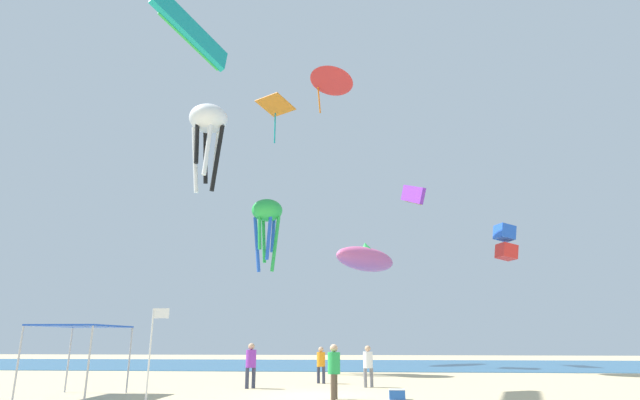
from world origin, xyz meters
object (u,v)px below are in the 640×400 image
(person_near_tent, at_px, (321,362))
(person_leftmost, at_px, (334,367))
(kite_diamond_orange, at_px, (275,107))
(kite_inflatable_pink, at_px, (366,259))
(kite_octopus_white, at_px, (208,123))
(person_rightmost, at_px, (368,363))
(kite_octopus_green, at_px, (267,214))
(kite_box_blue, at_px, (505,242))
(cooler_box, at_px, (397,394))
(kite_delta_red, at_px, (332,78))
(person_central, at_px, (251,362))
(kite_parafoil_teal, at_px, (191,31))
(kite_parafoil_purple, at_px, (413,195))
(banner_flag, at_px, (153,344))
(canopy_tent, at_px, (82,329))

(person_near_tent, relative_size, person_leftmost, 0.91)
(person_near_tent, xyz_separation_m, kite_diamond_orange, (-5.73, 17.25, 22.47))
(kite_inflatable_pink, distance_m, kite_octopus_white, 19.08)
(person_leftmost, height_order, person_rightmost, person_leftmost)
(kite_octopus_green, bearing_deg, person_near_tent, 63.29)
(person_rightmost, bearing_deg, kite_box_blue, 19.41)
(kite_inflatable_pink, bearing_deg, kite_octopus_green, -168.75)
(cooler_box, relative_size, kite_delta_red, 0.12)
(person_leftmost, xyz_separation_m, person_rightmost, (1.28, 4.98, -0.05))
(person_central, bearing_deg, kite_octopus_green, 53.02)
(person_leftmost, bearing_deg, kite_inflatable_pink, 6.88)
(person_leftmost, height_order, kite_diamond_orange, kite_diamond_orange)
(kite_octopus_green, bearing_deg, person_central, 42.66)
(person_leftmost, bearing_deg, kite_octopus_white, 44.50)
(person_central, relative_size, kite_parafoil_teal, 0.40)
(kite_parafoil_purple, bearing_deg, banner_flag, -39.93)
(person_near_tent, distance_m, person_central, 4.10)
(person_near_tent, height_order, kite_parafoil_purple, kite_parafoil_purple)
(kite_parafoil_teal, bearing_deg, kite_inflatable_pink, 12.35)
(person_leftmost, height_order, kite_delta_red, kite_delta_red)
(person_leftmost, bearing_deg, kite_diamond_orange, 25.69)
(person_rightmost, xyz_separation_m, kite_inflatable_pink, (0.24, 22.34, 8.25))
(person_leftmost, relative_size, banner_flag, 0.61)
(kite_parafoil_teal, bearing_deg, banner_flag, -129.24)
(kite_parafoil_purple, bearing_deg, cooler_box, -24.29)
(kite_inflatable_pink, bearing_deg, person_near_tent, -145.98)
(kite_inflatable_pink, bearing_deg, person_leftmost, -142.07)
(kite_parafoil_teal, bearing_deg, kite_octopus_green, 22.34)
(person_central, xyz_separation_m, kite_octopus_white, (-6.18, 10.74, 16.60))
(person_rightmost, distance_m, cooler_box, 4.90)
(kite_inflatable_pink, bearing_deg, kite_delta_red, -152.15)
(person_near_tent, xyz_separation_m, kite_inflatable_pink, (2.54, 20.43, 8.29))
(kite_octopus_white, bearing_deg, kite_parafoil_teal, -130.10)
(kite_diamond_orange, bearing_deg, kite_parafoil_teal, -61.05)
(canopy_tent, xyz_separation_m, kite_box_blue, (20.92, 16.12, 6.17))
(kite_diamond_orange, distance_m, kite_delta_red, 9.31)
(canopy_tent, xyz_separation_m, kite_octopus_white, (-0.31, 14.60, 15.26))
(person_rightmost, bearing_deg, person_near_tent, 110.79)
(person_leftmost, height_order, kite_parafoil_purple, kite_parafoil_purple)
(kite_parafoil_teal, xyz_separation_m, kite_box_blue, (18.99, 12.34, -9.56))
(canopy_tent, relative_size, kite_octopus_white, 0.48)
(person_rightmost, height_order, kite_delta_red, kite_delta_red)
(kite_inflatable_pink, distance_m, kite_box_blue, 14.66)
(kite_inflatable_pink, relative_size, kite_diamond_orange, 1.75)
(person_central, height_order, kite_octopus_green, kite_octopus_green)
(kite_octopus_green, xyz_separation_m, kite_inflatable_pink, (7.04, 12.26, -1.37))
(cooler_box, xyz_separation_m, kite_parafoil_purple, (3.80, 26.21, 14.99))
(kite_delta_red, height_order, kite_parafoil_purple, kite_delta_red)
(kite_octopus_green, height_order, kite_delta_red, kite_delta_red)
(banner_flag, bearing_deg, person_central, 66.25)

